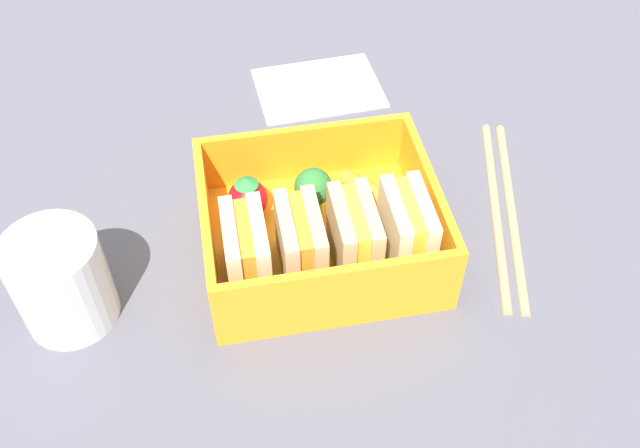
# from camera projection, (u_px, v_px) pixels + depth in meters

# --- Properties ---
(ground_plane) EXTENTS (1.20, 1.20, 0.02)m
(ground_plane) POSITION_uv_depth(u_px,v_px,m) (320.00, 256.00, 0.54)
(ground_plane) COLOR #54535D
(bento_tray) EXTENTS (0.17, 0.14, 0.01)m
(bento_tray) POSITION_uv_depth(u_px,v_px,m) (320.00, 243.00, 0.53)
(bento_tray) COLOR orange
(bento_tray) RESTS_ON ground_plane
(bento_rim) EXTENTS (0.17, 0.14, 0.05)m
(bento_rim) POSITION_uv_depth(u_px,v_px,m) (320.00, 216.00, 0.51)
(bento_rim) COLOR orange
(bento_rim) RESTS_ON bento_tray
(sandwich_left) EXTENTS (0.03, 0.06, 0.06)m
(sandwich_left) POSITION_uv_depth(u_px,v_px,m) (406.00, 230.00, 0.49)
(sandwich_left) COLOR beige
(sandwich_left) RESTS_ON bento_tray
(sandwich_center_left) EXTENTS (0.03, 0.06, 0.06)m
(sandwich_center_left) POSITION_uv_depth(u_px,v_px,m) (354.00, 238.00, 0.49)
(sandwich_center_left) COLOR tan
(sandwich_center_left) RESTS_ON bento_tray
(sandwich_center) EXTENTS (0.03, 0.06, 0.06)m
(sandwich_center) POSITION_uv_depth(u_px,v_px,m) (301.00, 245.00, 0.48)
(sandwich_center) COLOR tan
(sandwich_center) RESTS_ON bento_tray
(sandwich_center_right) EXTENTS (0.03, 0.06, 0.06)m
(sandwich_center_right) POSITION_uv_depth(u_px,v_px,m) (247.00, 253.00, 0.48)
(sandwich_center_right) COLOR #D2BA8D
(sandwich_center_right) RESTS_ON bento_tray
(carrot_stick_far_left) EXTENTS (0.05, 0.05, 0.02)m
(carrot_stick_far_left) POSITION_uv_depth(u_px,v_px,m) (372.00, 193.00, 0.55)
(carrot_stick_far_left) COLOR orange
(carrot_stick_far_left) RESTS_ON bento_tray
(broccoli_floret) EXTENTS (0.03, 0.03, 0.04)m
(broccoli_floret) POSITION_uv_depth(u_px,v_px,m) (314.00, 189.00, 0.52)
(broccoli_floret) COLOR #8DBD69
(broccoli_floret) RESTS_ON bento_tray
(strawberry_far_left) EXTENTS (0.03, 0.03, 0.04)m
(strawberry_far_left) POSITION_uv_depth(u_px,v_px,m) (248.00, 198.00, 0.53)
(strawberry_far_left) COLOR red
(strawberry_far_left) RESTS_ON bento_tray
(chopstick_pair) EXTENTS (0.07, 0.20, 0.01)m
(chopstick_pair) POSITION_uv_depth(u_px,v_px,m) (504.00, 208.00, 0.56)
(chopstick_pair) COLOR tan
(chopstick_pair) RESTS_ON ground_plane
(drinking_glass) EXTENTS (0.06, 0.06, 0.07)m
(drinking_glass) POSITION_uv_depth(u_px,v_px,m) (61.00, 281.00, 0.47)
(drinking_glass) COLOR white
(drinking_glass) RESTS_ON ground_plane
(folded_napkin) EXTENTS (0.12, 0.09, 0.00)m
(folded_napkin) POSITION_uv_depth(u_px,v_px,m) (319.00, 87.00, 0.66)
(folded_napkin) COLOR white
(folded_napkin) RESTS_ON ground_plane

